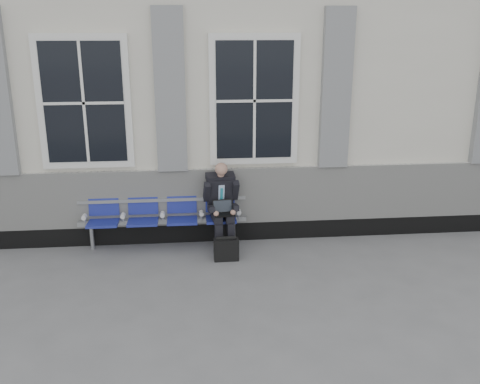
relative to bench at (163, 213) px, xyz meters
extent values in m
plane|color=slate|center=(1.08, -1.32, -0.55)|extent=(70.00, 70.00, 0.00)
cube|color=silver|center=(1.08, 2.18, 1.55)|extent=(14.00, 4.00, 4.20)
cube|color=black|center=(1.08, 0.15, -0.40)|extent=(14.00, 0.10, 0.30)
cube|color=silver|center=(1.08, 0.14, 0.20)|extent=(14.00, 0.08, 0.90)
cube|color=gray|center=(0.18, 0.12, 1.85)|extent=(0.45, 0.14, 2.40)
cube|color=gray|center=(2.68, 0.12, 1.85)|extent=(0.45, 0.14, 2.40)
cube|color=white|center=(-1.07, 0.14, 1.70)|extent=(1.35, 0.10, 1.95)
cube|color=black|center=(-1.07, 0.09, 1.70)|extent=(1.15, 0.02, 1.75)
cube|color=white|center=(1.43, 0.14, 1.70)|extent=(1.35, 0.10, 1.95)
cube|color=black|center=(1.43, 0.09, 1.70)|extent=(1.15, 0.02, 1.75)
cube|color=#9EA0A3|center=(0.00, -0.02, -0.13)|extent=(2.60, 0.07, 0.07)
cube|color=#9EA0A3|center=(0.00, 0.10, 0.18)|extent=(2.60, 0.05, 0.05)
cylinder|color=#9EA0A3|center=(-1.10, -0.02, -0.36)|extent=(0.06, 0.06, 0.39)
cylinder|color=#9EA0A3|center=(1.10, -0.02, -0.36)|extent=(0.06, 0.06, 0.39)
cube|color=navy|center=(-0.90, -0.10, -0.10)|extent=(0.46, 0.42, 0.07)
cube|color=navy|center=(-0.90, 0.11, 0.16)|extent=(0.46, 0.10, 0.40)
cube|color=navy|center=(-0.30, -0.10, -0.10)|extent=(0.46, 0.42, 0.07)
cube|color=navy|center=(-0.30, 0.11, 0.16)|extent=(0.46, 0.10, 0.40)
cube|color=navy|center=(0.30, -0.10, -0.10)|extent=(0.46, 0.42, 0.07)
cube|color=navy|center=(0.30, 0.11, 0.16)|extent=(0.46, 0.10, 0.40)
cube|color=navy|center=(0.90, -0.10, -0.10)|extent=(0.46, 0.42, 0.07)
cube|color=navy|center=(0.90, 0.11, 0.16)|extent=(0.46, 0.10, 0.40)
cylinder|color=white|center=(-1.18, -0.07, 0.00)|extent=(0.07, 0.12, 0.07)
cylinder|color=white|center=(-0.60, -0.07, 0.00)|extent=(0.07, 0.12, 0.07)
cylinder|color=white|center=(0.00, -0.07, 0.00)|extent=(0.07, 0.12, 0.07)
cylinder|color=white|center=(0.60, -0.07, 0.00)|extent=(0.07, 0.12, 0.07)
cylinder|color=white|center=(1.18, -0.07, 0.00)|extent=(0.07, 0.12, 0.07)
cube|color=black|center=(0.85, -0.45, -0.51)|extent=(0.12, 0.25, 0.08)
cube|color=black|center=(1.03, -0.43, -0.51)|extent=(0.12, 0.25, 0.08)
cube|color=black|center=(0.85, -0.40, -0.31)|extent=(0.12, 0.13, 0.47)
cube|color=black|center=(1.03, -0.38, -0.31)|extent=(0.12, 0.13, 0.47)
cube|color=black|center=(0.83, -0.20, -0.02)|extent=(0.17, 0.42, 0.13)
cube|color=black|center=(1.01, -0.18, -0.02)|extent=(0.17, 0.42, 0.13)
cube|color=black|center=(0.90, -0.01, 0.28)|extent=(0.41, 0.35, 0.58)
cube|color=#C1D6FE|center=(0.91, -0.11, 0.30)|extent=(0.10, 0.10, 0.33)
cube|color=teal|center=(0.91, -0.12, 0.28)|extent=(0.05, 0.08, 0.27)
cube|color=black|center=(0.90, -0.03, 0.56)|extent=(0.46, 0.26, 0.13)
cylinder|color=tan|center=(0.91, -0.08, 0.62)|extent=(0.10, 0.10, 0.09)
sphere|color=tan|center=(0.91, -0.13, 0.71)|extent=(0.19, 0.19, 0.19)
cube|color=black|center=(0.69, -0.12, 0.36)|extent=(0.12, 0.27, 0.34)
cube|color=black|center=(1.13, -0.07, 0.36)|extent=(0.12, 0.27, 0.34)
cube|color=black|center=(0.74, -0.28, 0.14)|extent=(0.11, 0.29, 0.13)
cube|color=black|center=(1.11, -0.24, 0.14)|extent=(0.11, 0.29, 0.13)
sphere|color=tan|center=(0.81, -0.40, 0.10)|extent=(0.08, 0.08, 0.08)
sphere|color=tan|center=(1.07, -0.37, 0.10)|extent=(0.08, 0.08, 0.08)
cube|color=black|center=(0.93, -0.31, 0.06)|extent=(0.32, 0.24, 0.02)
cube|color=black|center=(0.92, -0.21, 0.15)|extent=(0.31, 0.11, 0.19)
cube|color=black|center=(0.92, -0.22, 0.15)|extent=(0.28, 0.09, 0.16)
cube|color=black|center=(0.94, -0.63, -0.39)|extent=(0.37, 0.16, 0.33)
cylinder|color=black|center=(0.94, -0.63, -0.21)|extent=(0.29, 0.06, 0.06)
camera|label=1|loc=(0.44, -7.88, 2.80)|focal=40.00mm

